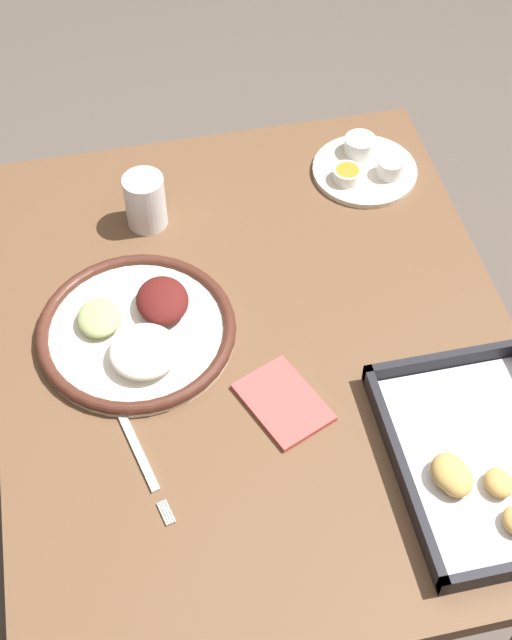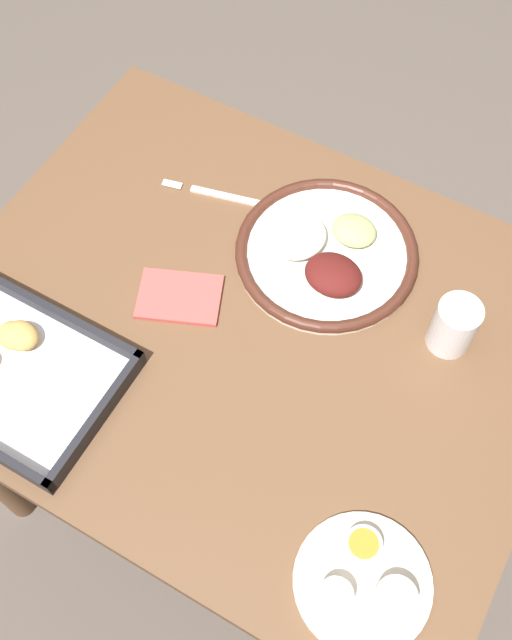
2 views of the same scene
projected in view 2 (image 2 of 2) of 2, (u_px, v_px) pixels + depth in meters
name	position (u px, v px, depth m)	size (l,w,h in m)	color
ground_plane	(251.00, 470.00, 1.83)	(8.00, 8.00, 0.00)	#564C44
dining_table	(249.00, 362.00, 1.29)	(0.96, 0.78, 0.75)	brown
dinner_plate	(325.00, 252.00, 1.23)	(0.30, 0.30, 0.05)	white
fork	(227.00, 196.00, 1.30)	(0.21, 0.06, 0.00)	silver
saucer_plate	(365.00, 583.00, 0.98)	(0.18, 0.18, 0.04)	beige
baking_tray	(9.00, 366.00, 1.13)	(0.33, 0.24, 0.04)	black
drinking_cup	(454.00, 326.00, 1.12)	(0.07, 0.07, 0.10)	white
napkin	(179.00, 297.00, 1.20)	(0.16, 0.14, 0.01)	#CC4C47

